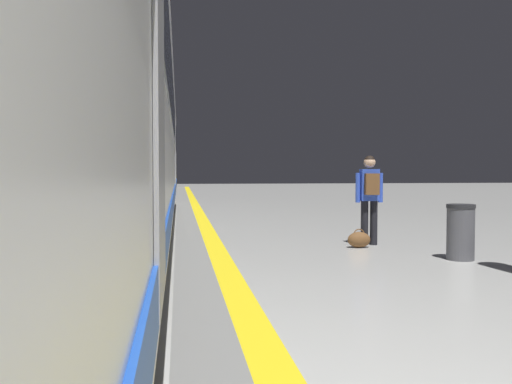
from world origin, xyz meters
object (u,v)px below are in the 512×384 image
at_px(high_speed_train, 63,94).
at_px(passenger_near, 370,192).
at_px(waste_bin, 461,232).
at_px(duffel_bag_near, 359,240).

height_order(high_speed_train, passenger_near, high_speed_train).
height_order(high_speed_train, waste_bin, high_speed_train).
xyz_separation_m(high_speed_train, waste_bin, (6.10, 0.60, -2.05)).
distance_m(high_speed_train, duffel_bag_near, 5.88).
relative_size(passenger_near, waste_bin, 1.92).
distance_m(passenger_near, duffel_bag_near, 1.00).
bearing_deg(high_speed_train, duffel_bag_near, 24.10).
bearing_deg(waste_bin, high_speed_train, -174.34).
xyz_separation_m(passenger_near, waste_bin, (0.86, -1.92, -0.58)).
bearing_deg(high_speed_train, passenger_near, 25.77).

